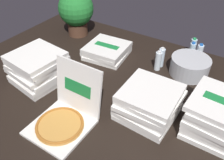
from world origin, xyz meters
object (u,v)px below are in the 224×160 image
pizza_stack_right_near (220,117)px  ice_bucket (190,66)px  water_bottle_3 (158,61)px  water_bottle_2 (199,53)px  potted_plant (76,11)px  pizza_stack_center_near (149,103)px  pizza_stack_right_mid (38,68)px  water_bottle_0 (193,47)px  water_bottle_1 (161,57)px  pizza_stack_left_mid (107,51)px  water_bottle_4 (192,52)px  open_pizza_box (65,115)px

pizza_stack_right_near → ice_bucket: (-0.38, 0.58, -0.06)m
ice_bucket → water_bottle_3: (-0.28, -0.10, 0.01)m
ice_bucket → water_bottle_3: 0.30m
water_bottle_2 → potted_plant: bearing=-172.8°
pizza_stack_right_near → potted_plant: potted_plant is taller
pizza_stack_center_near → pizza_stack_right_mid: bearing=-172.0°
pizza_stack_center_near → water_bottle_2: (0.11, 0.94, -0.02)m
water_bottle_0 → ice_bucket: bearing=-76.9°
pizza_stack_center_near → potted_plant: potted_plant is taller
pizza_stack_right_near → water_bottle_1: 0.86m
water_bottle_0 → water_bottle_3: same height
pizza_stack_right_mid → pizza_stack_left_mid: bearing=67.7°
water_bottle_4 → water_bottle_1: bearing=-129.2°
pizza_stack_center_near → pizza_stack_left_mid: bearing=143.6°
open_pizza_box → water_bottle_1: bearing=74.5°
potted_plant → water_bottle_2: bearing=7.2°
pizza_stack_center_near → water_bottle_4: (0.04, 0.93, -0.02)m
water_bottle_3 → pizza_stack_right_mid: bearing=-138.5°
open_pizza_box → pizza_stack_right_near: (0.95, 0.52, 0.06)m
water_bottle_2 → water_bottle_3: same height
pizza_stack_left_mid → water_bottle_3: bearing=5.5°
open_pizza_box → pizza_stack_right_mid: size_ratio=1.02×
pizza_stack_right_mid → pizza_stack_left_mid: size_ratio=1.06×
pizza_stack_right_mid → ice_bucket: pizza_stack_right_mid is taller
open_pizza_box → ice_bucket: open_pizza_box is taller
pizza_stack_center_near → pizza_stack_left_mid: (-0.73, 0.54, -0.06)m
ice_bucket → water_bottle_0: (-0.08, 0.33, 0.01)m
water_bottle_1 → potted_plant: bearing=175.2°
open_pizza_box → potted_plant: 1.44m
potted_plant → water_bottle_3: bearing=-8.5°
water_bottle_0 → water_bottle_1: 0.41m
water_bottle_1 → water_bottle_2: bearing=43.0°
ice_bucket → water_bottle_2: bearing=86.8°
water_bottle_2 → water_bottle_4: (-0.07, -0.01, 0.00)m
pizza_stack_center_near → water_bottle_1: pizza_stack_center_near is taller
water_bottle_4 → ice_bucket: bearing=-75.9°
pizza_stack_right_mid → water_bottle_3: size_ratio=2.31×
water_bottle_1 → water_bottle_4: bearing=50.8°
pizza_stack_left_mid → pizza_stack_right_near: (1.21, -0.43, 0.08)m
pizza_stack_right_mid → water_bottle_2: 1.56m
pizza_stack_right_near → water_bottle_0: pizza_stack_right_near is taller
open_pizza_box → pizza_stack_left_mid: bearing=105.2°
water_bottle_2 → potted_plant: potted_plant is taller
pizza_stack_right_near → water_bottle_2: (-0.37, 0.82, -0.04)m
water_bottle_3 → water_bottle_4: same height
open_pizza_box → water_bottle_1: size_ratio=2.37×
pizza_stack_center_near → ice_bucket: 0.70m
pizza_stack_center_near → water_bottle_2: 0.94m
water_bottle_1 → water_bottle_2: (0.29, 0.27, 0.00)m
water_bottle_2 → water_bottle_4: bearing=-175.9°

